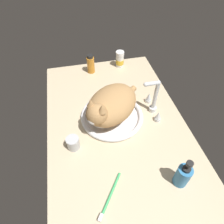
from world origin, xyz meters
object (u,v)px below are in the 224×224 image
Objects in this scene: metal_jar at (73,143)px; toothbrush at (110,197)px; soap_pump_bottle at (183,175)px; sink_basin at (112,116)px; faucet at (154,101)px; amber_bottle at (91,64)px; pill_bottle at (120,60)px; cat at (110,106)px.

metal_jar is 28.13cm from toothbrush.
sink_basin is at bearing -154.32° from soap_pump_bottle.
faucet is 1.66× the size of amber_bottle.
pill_bottle is (-43.83, -6.63, -2.51)cm from faucet.
soap_pump_bottle is at bearing 2.70° from pill_bottle.
metal_jar is (-25.71, -39.94, -2.50)cm from soap_pump_bottle.
soap_pump_bottle is 1.45× the size of pill_bottle.
soap_pump_bottle is 83.45cm from pill_bottle.
cat reaches higher than pill_bottle.
cat reaches higher than soap_pump_bottle.
soap_pump_bottle is 0.94× the size of toothbrush.
toothbrush is at bearing 23.73° from metal_jar.
metal_jar is (12.60, -19.65, -6.74)cm from cat.
amber_bottle is 81.33cm from toothbrush.
faucet is at bearing 107.96° from metal_jar.
sink_basin is 22.61cm from faucet.
soap_pump_bottle reaches higher than pill_bottle.
pill_bottle is 0.65× the size of toothbrush.
toothbrush is (81.01, -5.05, -5.09)cm from amber_bottle.
pill_bottle is at bearing -177.30° from soap_pump_bottle.
cat is (1.21, -1.29, 8.78)cm from sink_basin.
amber_bottle is (-42.76, -3.32, -4.16)cm from cat.
cat is at bearing -19.95° from pill_bottle.
amber_bottle is (-81.07, -23.61, 0.07)cm from soap_pump_bottle.
toothbrush is at bearing -90.11° from soap_pump_bottle.
faucet is (-0.00, 21.69, 6.39)cm from sink_basin.
soap_pump_bottle is (38.31, 20.29, -4.24)cm from cat.
pill_bottle is at bearing 148.01° from metal_jar.
metal_jar is 67.99cm from pill_bottle.
faucet reaches higher than metal_jar.
pill_bottle is 87.00cm from toothbrush.
metal_jar is at bearing -31.99° from pill_bottle.
sink_basin is 40.64cm from toothbrush.
cat is at bearing -152.10° from soap_pump_bottle.
cat reaches higher than sink_basin.
amber_bottle is at bearing -83.37° from pill_bottle.
faucet reaches higher than amber_bottle.
sink_basin is at bearing -90.00° from faucet.
cat is at bearing 167.65° from toothbrush.
soap_pump_bottle is at bearing 25.68° from sink_basin.
metal_jar is at bearing -57.33° from cat.
cat is 43.09cm from amber_bottle.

